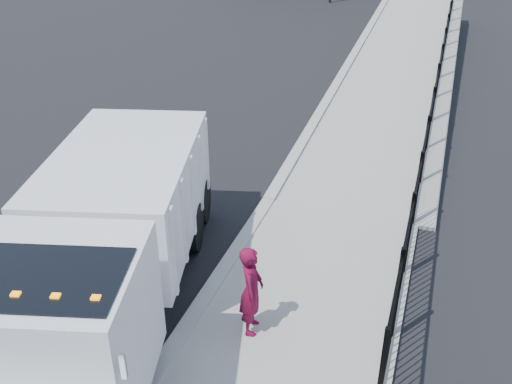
% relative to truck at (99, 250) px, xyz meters
% --- Properties ---
extents(ground, '(120.00, 120.00, 0.00)m').
position_rel_truck_xyz_m(ground, '(1.47, 1.18, -1.60)').
color(ground, black).
rests_on(ground, ground).
extents(curb, '(0.30, 12.00, 0.16)m').
position_rel_truck_xyz_m(curb, '(1.47, -0.82, -1.52)').
color(curb, '#ADAAA3').
rests_on(curb, ground).
extents(ramp, '(3.95, 24.06, 3.19)m').
position_rel_truck_xyz_m(ramp, '(3.59, 17.18, -1.60)').
color(ramp, '#9E998E').
rests_on(ramp, ground).
extents(iron_fence, '(0.10, 28.00, 1.80)m').
position_rel_truck_xyz_m(iron_fence, '(5.02, 13.18, -0.70)').
color(iron_fence, black).
rests_on(iron_fence, ground).
extents(truck, '(4.69, 8.71, 2.85)m').
position_rel_truck_xyz_m(truck, '(0.00, 0.00, 0.00)').
color(truck, black).
rests_on(truck, ground).
extents(worker, '(0.54, 0.71, 1.73)m').
position_rel_truck_xyz_m(worker, '(2.61, 0.53, -0.62)').
color(worker, maroon).
rests_on(worker, sidewalk).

